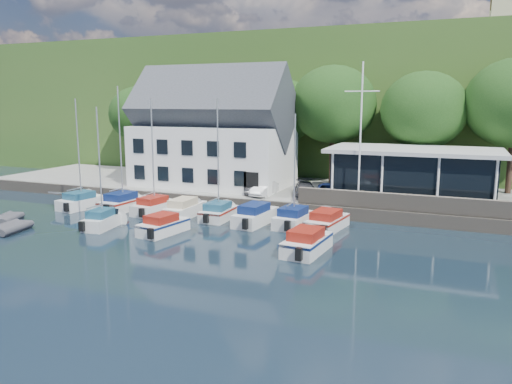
% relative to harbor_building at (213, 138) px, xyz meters
% --- Properties ---
extents(ground, '(180.00, 180.00, 0.00)m').
position_rel_harbor_building_xyz_m(ground, '(7.00, -16.50, -5.35)').
color(ground, black).
rests_on(ground, ground).
extents(quay, '(60.00, 13.00, 1.00)m').
position_rel_harbor_building_xyz_m(quay, '(7.00, 1.00, -4.85)').
color(quay, gray).
rests_on(quay, ground).
extents(quay_face, '(60.00, 0.30, 1.00)m').
position_rel_harbor_building_xyz_m(quay_face, '(7.00, -5.50, -4.85)').
color(quay_face, '#696054').
rests_on(quay_face, ground).
extents(hillside, '(160.00, 75.00, 16.00)m').
position_rel_harbor_building_xyz_m(hillside, '(7.00, 45.50, 2.65)').
color(hillside, '#325921').
rests_on(hillside, ground).
extents(field_patch, '(50.00, 30.00, 0.30)m').
position_rel_harbor_building_xyz_m(field_patch, '(15.00, 53.50, 10.80)').
color(field_patch, '#4C5A2D').
rests_on(field_patch, hillside).
extents(harbor_building, '(14.40, 8.20, 8.70)m').
position_rel_harbor_building_xyz_m(harbor_building, '(0.00, 0.00, 0.00)').
color(harbor_building, white).
rests_on(harbor_building, quay).
extents(club_pavilion, '(13.20, 7.20, 4.10)m').
position_rel_harbor_building_xyz_m(club_pavilion, '(18.00, -0.50, -2.30)').
color(club_pavilion, black).
rests_on(club_pavilion, quay).
extents(seawall, '(18.00, 0.50, 1.20)m').
position_rel_harbor_building_xyz_m(seawall, '(19.00, -5.10, -3.75)').
color(seawall, '#696054').
rests_on(seawall, quay).
extents(gangway, '(1.20, 6.00, 1.40)m').
position_rel_harbor_building_xyz_m(gangway, '(-9.50, -7.50, -5.35)').
color(gangway, silver).
rests_on(gangway, ground).
extents(car_silver, '(1.50, 3.68, 1.25)m').
position_rel_harbor_building_xyz_m(car_silver, '(5.65, -2.74, -3.72)').
color(car_silver, '#9D9DA1').
rests_on(car_silver, quay).
extents(car_white, '(1.41, 3.55, 1.15)m').
position_rel_harbor_building_xyz_m(car_white, '(6.38, -3.33, -3.78)').
color(car_white, silver).
rests_on(car_white, quay).
extents(car_dgrey, '(2.90, 4.38, 1.18)m').
position_rel_harbor_building_xyz_m(car_dgrey, '(9.74, -2.67, -3.76)').
color(car_dgrey, '#313236').
rests_on(car_dgrey, quay).
extents(car_blue, '(1.98, 3.99, 1.31)m').
position_rel_harbor_building_xyz_m(car_blue, '(11.68, -2.91, -3.69)').
color(car_blue, '#2E458D').
rests_on(car_blue, quay).
extents(flagpole, '(2.54, 0.20, 10.60)m').
position_rel_harbor_building_xyz_m(flagpole, '(14.42, -4.40, 0.95)').
color(flagpole, white).
rests_on(flagpole, quay).
extents(tree_0, '(6.90, 6.90, 9.43)m').
position_rel_harbor_building_xyz_m(tree_0, '(-12.07, 5.82, 0.36)').
color(tree_0, black).
rests_on(tree_0, quay).
extents(tree_1, '(7.09, 7.09, 9.69)m').
position_rel_harbor_building_xyz_m(tree_1, '(-6.21, 5.07, 0.49)').
color(tree_1, black).
rests_on(tree_1, quay).
extents(tree_2, '(7.37, 7.37, 10.07)m').
position_rel_harbor_building_xyz_m(tree_2, '(4.49, 5.35, 0.68)').
color(tree_2, black).
rests_on(tree_2, quay).
extents(tree_3, '(8.13, 8.13, 11.11)m').
position_rel_harbor_building_xyz_m(tree_3, '(10.01, 5.28, 1.21)').
color(tree_3, black).
rests_on(tree_3, quay).
extents(tree_4, '(7.61, 7.61, 10.40)m').
position_rel_harbor_building_xyz_m(tree_4, '(18.15, 5.38, 0.85)').
color(tree_4, black).
rests_on(tree_4, quay).
extents(boat_r1_0, '(2.93, 5.93, 8.64)m').
position_rel_harbor_building_xyz_m(boat_r1_0, '(-7.48, -9.50, -1.03)').
color(boat_r1_0, silver).
rests_on(boat_r1_0, ground).
extents(boat_r1_1, '(2.57, 6.24, 9.10)m').
position_rel_harbor_building_xyz_m(boat_r1_1, '(-3.86, -8.78, -0.80)').
color(boat_r1_1, silver).
rests_on(boat_r1_1, ground).
extents(boat_r1_2, '(2.65, 6.03, 8.41)m').
position_rel_harbor_building_xyz_m(boat_r1_2, '(-0.82, -8.80, -1.14)').
color(boat_r1_2, silver).
rests_on(boat_r1_2, ground).
extents(boat_r1_3, '(1.84, 6.15, 1.43)m').
position_rel_harbor_building_xyz_m(boat_r1_3, '(1.94, -8.84, -4.63)').
color(boat_r1_3, silver).
rests_on(boat_r1_3, ground).
extents(boat_r1_4, '(2.07, 5.15, 8.23)m').
position_rel_harbor_building_xyz_m(boat_r1_4, '(4.85, -8.83, -1.23)').
color(boat_r1_4, silver).
rests_on(boat_r1_4, ground).
extents(boat_r1_5, '(2.49, 6.53, 1.53)m').
position_rel_harbor_building_xyz_m(boat_r1_5, '(7.92, -9.03, -4.59)').
color(boat_r1_5, silver).
rests_on(boat_r1_5, ground).
extents(boat_r1_6, '(2.54, 5.58, 8.85)m').
position_rel_harbor_building_xyz_m(boat_r1_6, '(10.74, -8.74, -0.93)').
color(boat_r1_6, silver).
rests_on(boat_r1_6, ground).
extents(boat_r1_7, '(2.86, 6.17, 1.40)m').
position_rel_harbor_building_xyz_m(boat_r1_7, '(13.11, -8.69, -4.65)').
color(boat_r1_7, silver).
rests_on(boat_r1_7, ground).
extents(boat_r2_1, '(2.28, 5.00, 8.30)m').
position_rel_harbor_building_xyz_m(boat_r2_1, '(-1.58, -14.14, -1.20)').
color(boat_r2_1, silver).
rests_on(boat_r2_1, ground).
extents(boat_r2_2, '(2.69, 5.49, 1.38)m').
position_rel_harbor_building_xyz_m(boat_r2_2, '(3.20, -13.86, -4.66)').
color(boat_r2_2, silver).
rests_on(boat_r2_2, ground).
extents(boat_r2_4, '(2.53, 5.91, 1.49)m').
position_rel_harbor_building_xyz_m(boat_r2_4, '(13.34, -14.36, -4.61)').
color(boat_r2_4, silver).
rests_on(boat_r2_4, ground).
extents(dinghy_0, '(2.53, 3.18, 0.65)m').
position_rel_harbor_building_xyz_m(dinghy_0, '(-9.34, -15.27, -5.03)').
color(dinghy_0, '#39383D').
rests_on(dinghy_0, ground).
extents(dinghy_1, '(2.31, 3.34, 0.72)m').
position_rel_harbor_building_xyz_m(dinghy_1, '(-6.75, -17.37, -4.99)').
color(dinghy_1, '#39383D').
rests_on(dinghy_1, ground).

